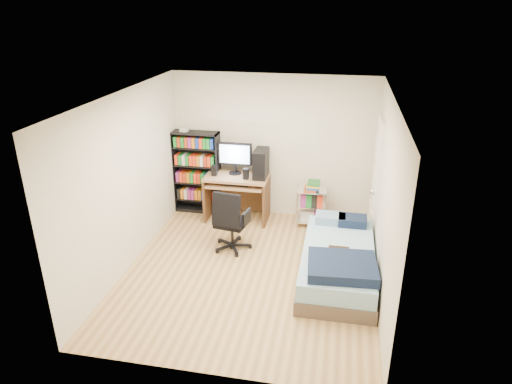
% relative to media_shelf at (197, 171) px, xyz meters
% --- Properties ---
extents(room, '(3.58, 4.08, 2.58)m').
position_rel_media_shelf_xyz_m(room, '(1.35, -1.84, 0.48)').
color(room, tan).
rests_on(room, ground).
extents(media_shelf, '(0.84, 0.28, 1.55)m').
position_rel_media_shelf_xyz_m(media_shelf, '(0.00, 0.00, 0.00)').
color(media_shelf, black).
rests_on(media_shelf, room).
extents(computer_desk, '(1.08, 0.63, 1.36)m').
position_rel_media_shelf_xyz_m(computer_desk, '(0.90, -0.15, -0.03)').
color(computer_desk, '#A77E56').
rests_on(computer_desk, room).
extents(office_chair, '(0.68, 0.68, 1.00)m').
position_rel_media_shelf_xyz_m(office_chair, '(0.94, -1.28, -0.45)').
color(office_chair, black).
rests_on(office_chair, room).
extents(wire_cart, '(0.52, 0.38, 0.81)m').
position_rel_media_shelf_xyz_m(wire_cart, '(2.08, -0.20, -0.24)').
color(wire_cart, silver).
rests_on(wire_cart, room).
extents(bed, '(1.01, 2.01, 0.57)m').
position_rel_media_shelf_xyz_m(bed, '(2.58, -1.76, -0.51)').
color(bed, brown).
rests_on(bed, room).
extents(door, '(0.12, 0.80, 2.00)m').
position_rel_media_shelf_xyz_m(door, '(3.08, -0.49, 0.23)').
color(door, white).
rests_on(door, room).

